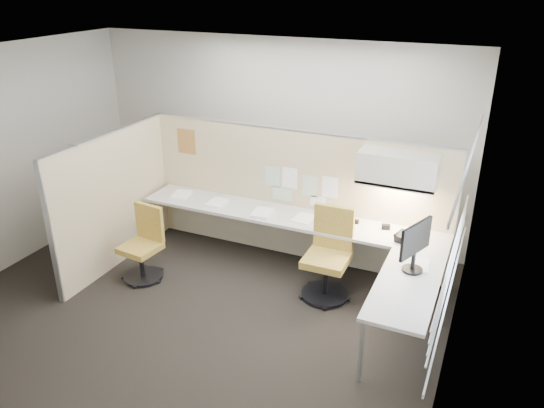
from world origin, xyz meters
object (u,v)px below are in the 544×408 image
at_px(chair_right, 328,257).
at_px(monitor, 415,244).
at_px(desk, 308,234).
at_px(chair_left, 144,246).
at_px(phone, 405,238).

bearing_deg(chair_right, monitor, -18.23).
xyz_separation_m(desk, chair_left, (-1.87, -0.83, -0.17)).
height_order(chair_right, phone, chair_right).
bearing_deg(phone, chair_right, -141.96).
bearing_deg(chair_right, chair_left, -166.66).
distance_m(desk, chair_left, 2.05).
distance_m(monitor, phone, 0.70).
bearing_deg(desk, monitor, -23.42).
distance_m(desk, monitor, 1.56).
bearing_deg(chair_left, chair_right, 19.99).
bearing_deg(monitor, chair_right, 94.17).
bearing_deg(desk, chair_right, -37.12).
distance_m(chair_right, monitor, 1.19).
distance_m(desk, chair_right, 0.47).
xyz_separation_m(chair_right, phone, (0.81, 0.30, 0.28)).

